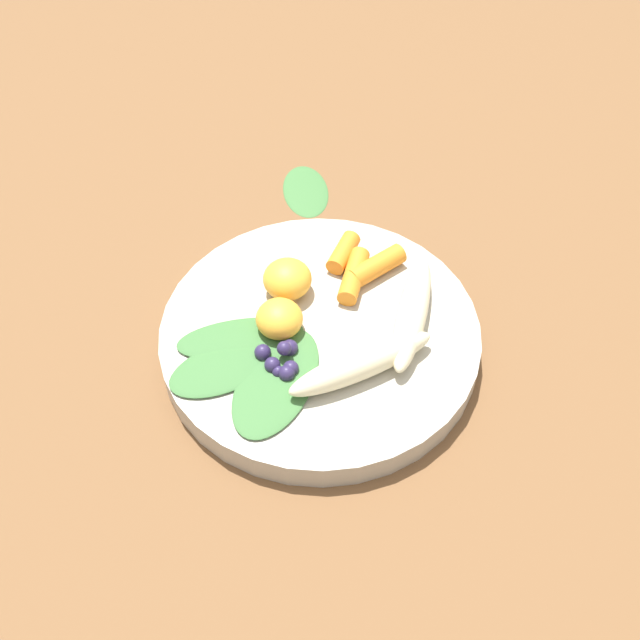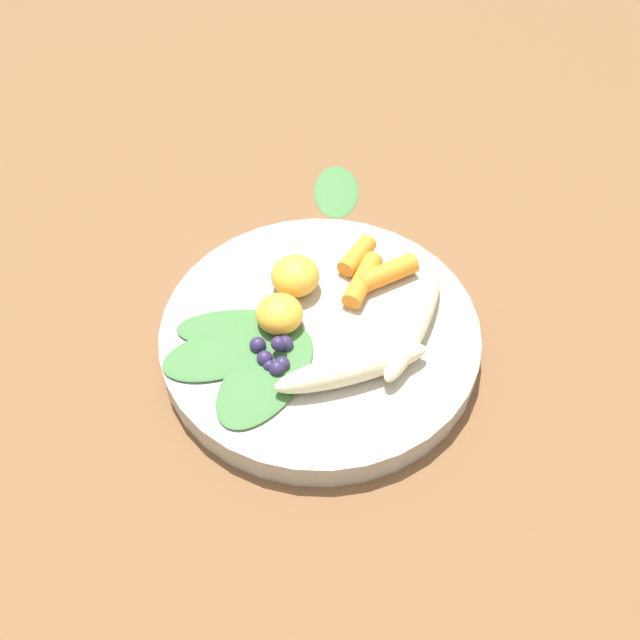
# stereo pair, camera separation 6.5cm
# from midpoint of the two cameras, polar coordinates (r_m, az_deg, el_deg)

# --- Properties ---
(ground_plane) EXTENTS (2.40, 2.40, 0.00)m
(ground_plane) POSITION_cam_midpoint_polar(r_m,az_deg,el_deg) (0.68, -2.74, -2.18)
(ground_plane) COLOR brown
(bowl) EXTENTS (0.29, 0.29, 0.03)m
(bowl) POSITION_cam_midpoint_polar(r_m,az_deg,el_deg) (0.67, -2.78, -1.46)
(bowl) COLOR #B2AD9E
(bowl) RESTS_ON ground_plane
(banana_peeled_left) EXTENTS (0.12, 0.11, 0.03)m
(banana_peeled_left) POSITION_cam_midpoint_polar(r_m,az_deg,el_deg) (0.66, 4.31, 0.41)
(banana_peeled_left) COLOR beige
(banana_peeled_left) RESTS_ON bowl
(banana_peeled_right) EXTENTS (0.14, 0.05, 0.03)m
(banana_peeled_right) POSITION_cam_midpoint_polar(r_m,az_deg,el_deg) (0.62, 0.41, -3.44)
(banana_peeled_right) COLOR beige
(banana_peeled_right) RESTS_ON bowl
(orange_segment_near) EXTENTS (0.04, 0.04, 0.03)m
(orange_segment_near) POSITION_cam_midpoint_polar(r_m,az_deg,el_deg) (0.65, -6.03, -0.07)
(orange_segment_near) COLOR #F4A833
(orange_segment_near) RESTS_ON bowl
(orange_segment_far) EXTENTS (0.05, 0.05, 0.03)m
(orange_segment_far) POSITION_cam_midpoint_polar(r_m,az_deg,el_deg) (0.68, -5.19, 3.07)
(orange_segment_far) COLOR #F4A833
(orange_segment_far) RESTS_ON bowl
(carrot_front) EXTENTS (0.06, 0.02, 0.02)m
(carrot_front) POSITION_cam_midpoint_polar(r_m,az_deg,el_deg) (0.70, 1.72, 4.03)
(carrot_front) COLOR orange
(carrot_front) RESTS_ON bowl
(carrot_mid_left) EXTENTS (0.06, 0.05, 0.02)m
(carrot_mid_left) POSITION_cam_midpoint_polar(r_m,az_deg,el_deg) (0.69, -0.09, 3.27)
(carrot_mid_left) COLOR orange
(carrot_mid_left) RESTS_ON bowl
(carrot_mid_right) EXTENTS (0.05, 0.04, 0.02)m
(carrot_mid_right) POSITION_cam_midpoint_polar(r_m,az_deg,el_deg) (0.71, -0.82, 5.08)
(carrot_mid_right) COLOR orange
(carrot_mid_right) RESTS_ON bowl
(blueberry_pile) EXTENTS (0.04, 0.05, 0.02)m
(blueberry_pile) POSITION_cam_midpoint_polar(r_m,az_deg,el_deg) (0.63, -6.11, -3.28)
(blueberry_pile) COLOR #2D234C
(blueberry_pile) RESTS_ON bowl
(kale_leaf_left) EXTENTS (0.12, 0.09, 0.00)m
(kale_leaf_left) POSITION_cam_midpoint_polar(r_m,az_deg,el_deg) (0.66, -8.99, -1.55)
(kale_leaf_left) COLOR #3D7038
(kale_leaf_left) RESTS_ON bowl
(kale_leaf_right) EXTENTS (0.11, 0.07, 0.00)m
(kale_leaf_right) POSITION_cam_midpoint_polar(r_m,az_deg,el_deg) (0.64, -10.24, -3.74)
(kale_leaf_right) COLOR #3D7038
(kale_leaf_right) RESTS_ON bowl
(kale_leaf_rear) EXTENTS (0.13, 0.12, 0.00)m
(kale_leaf_rear) POSITION_cam_midpoint_polar(r_m,az_deg,el_deg) (0.63, -6.39, -4.91)
(kale_leaf_rear) COLOR #3D7038
(kale_leaf_rear) RESTS_ON bowl
(kale_leaf_stray) EXTENTS (0.08, 0.10, 0.01)m
(kale_leaf_stray) POSITION_cam_midpoint_polar(r_m,az_deg,el_deg) (0.84, -3.39, 9.91)
(kale_leaf_stray) COLOR #3D7038
(kale_leaf_stray) RESTS_ON ground_plane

